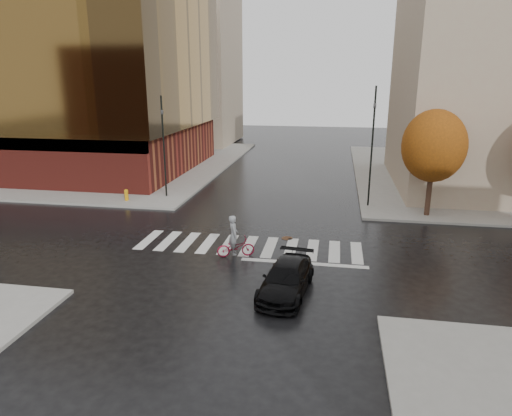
{
  "coord_description": "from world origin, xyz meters",
  "views": [
    {
      "loc": [
        4.24,
        -21.29,
        8.49
      ],
      "look_at": [
        0.34,
        0.75,
        2.0
      ],
      "focal_mm": 32.0,
      "sensor_mm": 36.0,
      "label": 1
    }
  ],
  "objects_px": {
    "traffic_light_nw": "(163,141)",
    "fire_hydrant": "(126,194)",
    "sedan": "(286,279)",
    "traffic_light_ne": "(373,138)",
    "cyclist": "(235,243)"
  },
  "relations": [
    {
      "from": "traffic_light_nw",
      "to": "fire_hydrant",
      "type": "xyz_separation_m",
      "value": [
        -2.3,
        -1.63,
        -3.56
      ]
    },
    {
      "from": "traffic_light_nw",
      "to": "traffic_light_ne",
      "type": "relative_size",
      "value": 0.91
    },
    {
      "from": "sedan",
      "to": "traffic_light_ne",
      "type": "xyz_separation_m",
      "value": [
        4.0,
        13.49,
        4.01
      ]
    },
    {
      "from": "traffic_light_nw",
      "to": "traffic_light_ne",
      "type": "bearing_deg",
      "value": 95.4
    },
    {
      "from": "traffic_light_nw",
      "to": "traffic_light_ne",
      "type": "distance_m",
      "value": 14.22
    },
    {
      "from": "traffic_light_nw",
      "to": "cyclist",
      "type": "bearing_deg",
      "value": 41.57
    },
    {
      "from": "traffic_light_ne",
      "to": "fire_hydrant",
      "type": "relative_size",
      "value": 9.65
    },
    {
      "from": "sedan",
      "to": "cyclist",
      "type": "xyz_separation_m",
      "value": [
        -2.9,
        3.49,
        0.09
      ]
    },
    {
      "from": "cyclist",
      "to": "fire_hydrant",
      "type": "relative_size",
      "value": 2.58
    },
    {
      "from": "sedan",
      "to": "traffic_light_ne",
      "type": "bearing_deg",
      "value": 80.25
    },
    {
      "from": "sedan",
      "to": "fire_hydrant",
      "type": "relative_size",
      "value": 5.34
    },
    {
      "from": "cyclist",
      "to": "traffic_light_nw",
      "type": "height_order",
      "value": "traffic_light_nw"
    },
    {
      "from": "sedan",
      "to": "traffic_light_ne",
      "type": "distance_m",
      "value": 14.63
    },
    {
      "from": "traffic_light_ne",
      "to": "fire_hydrant",
      "type": "bearing_deg",
      "value": 22.75
    },
    {
      "from": "cyclist",
      "to": "traffic_light_ne",
      "type": "bearing_deg",
      "value": -54.92
    }
  ]
}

